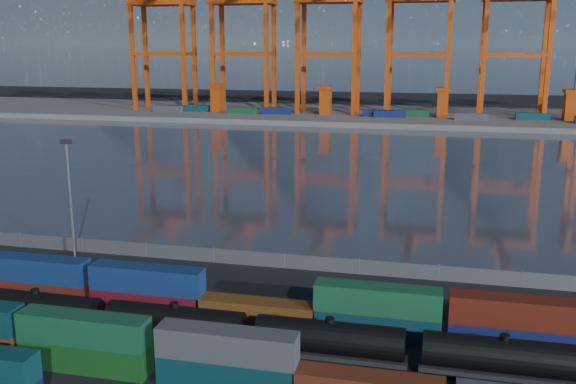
# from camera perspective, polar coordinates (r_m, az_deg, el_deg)

# --- Properties ---
(ground) EXTENTS (700.00, 700.00, 0.00)m
(ground) POSITION_cam_1_polar(r_m,az_deg,el_deg) (61.66, -6.67, -15.36)
(ground) COLOR black
(ground) RESTS_ON ground
(harbor_water) EXTENTS (700.00, 700.00, 0.00)m
(harbor_water) POSITION_cam_1_polar(r_m,az_deg,el_deg) (159.67, 6.21, 2.42)
(harbor_water) COLOR #313A47
(harbor_water) RESTS_ON ground
(far_quay) EXTENTS (700.00, 70.00, 2.00)m
(far_quay) POSITION_cam_1_polar(r_m,az_deg,el_deg) (263.03, 9.13, 6.72)
(far_quay) COLOR #514F4C
(far_quay) RESTS_ON ground
(container_row_mid) EXTENTS (141.33, 2.52, 5.37)m
(container_row_mid) POSITION_cam_1_polar(r_m,az_deg,el_deg) (59.74, -10.87, -14.27)
(container_row_mid) COLOR #3D4042
(container_row_mid) RESTS_ON ground
(container_row_north) EXTENTS (142.62, 2.60, 5.53)m
(container_row_north) POSITION_cam_1_polar(r_m,az_deg,el_deg) (71.31, -8.89, -9.27)
(container_row_north) COLOR #101F51
(container_row_north) RESTS_ON ground
(tanker_string) EXTENTS (91.98, 3.11, 4.45)m
(tanker_string) POSITION_cam_1_polar(r_m,az_deg,el_deg) (68.97, -16.04, -10.55)
(tanker_string) COLOR black
(tanker_string) RESTS_ON ground
(waterfront_fence) EXTENTS (160.12, 0.12, 2.20)m
(waterfront_fence) POSITION_cam_1_polar(r_m,az_deg,el_deg) (85.87, -0.31, -6.15)
(waterfront_fence) COLOR #595B5E
(waterfront_fence) RESTS_ON ground
(yard_light_mast) EXTENTS (1.60, 0.40, 16.60)m
(yard_light_mast) POSITION_cam_1_polar(r_m,az_deg,el_deg) (93.33, -18.83, -0.00)
(yard_light_mast) COLOR slate
(yard_light_mast) RESTS_ON ground
(gantry_cranes) EXTENTS (200.41, 48.79, 66.07)m
(gantry_cranes) POSITION_cam_1_polar(r_m,az_deg,el_deg) (255.69, 7.60, 15.46)
(gantry_cranes) COLOR #C1410D
(gantry_cranes) RESTS_ON ground
(quay_containers) EXTENTS (172.58, 10.99, 2.60)m
(quay_containers) POSITION_cam_1_polar(r_m,az_deg,el_deg) (249.46, 6.35, 7.00)
(quay_containers) COLOR navy
(quay_containers) RESTS_ON far_quay
(straddle_carriers) EXTENTS (140.00, 7.00, 11.10)m
(straddle_carriers) POSITION_cam_1_polar(r_m,az_deg,el_deg) (252.65, 8.44, 8.04)
(straddle_carriers) COLOR #C1410D
(straddle_carriers) RESTS_ON far_quay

